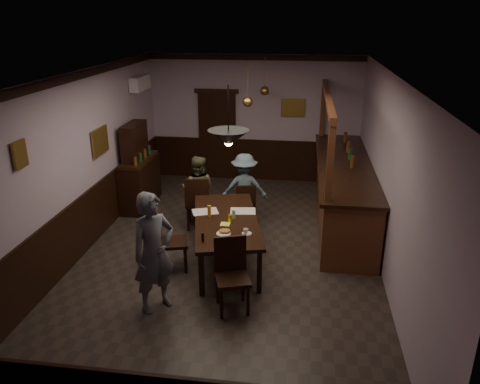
% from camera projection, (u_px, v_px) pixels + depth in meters
% --- Properties ---
extents(room, '(5.01, 8.01, 3.01)m').
position_uv_depth(room, '(227.00, 172.00, 7.45)').
color(room, '#2D2621').
rests_on(room, ground).
extents(dining_table, '(1.47, 2.37, 0.75)m').
position_uv_depth(dining_table, '(226.00, 222.00, 7.59)').
color(dining_table, black).
rests_on(dining_table, ground).
extents(chair_far_left, '(0.51, 0.51, 1.04)m').
position_uv_depth(chair_far_left, '(198.00, 201.00, 8.76)').
color(chair_far_left, black).
rests_on(chair_far_left, ground).
extents(chair_far_right, '(0.44, 0.44, 0.88)m').
position_uv_depth(chair_far_right, '(246.00, 203.00, 8.89)').
color(chair_far_right, black).
rests_on(chair_far_right, ground).
extents(chair_near, '(0.56, 0.56, 1.03)m').
position_uv_depth(chair_near, '(232.00, 271.00, 6.41)').
color(chair_near, black).
rests_on(chair_near, ground).
extents(chair_side, '(0.54, 0.54, 1.00)m').
position_uv_depth(chair_side, '(168.00, 238.00, 7.37)').
color(chair_side, black).
rests_on(chair_side, ground).
extents(person_standing, '(0.72, 0.74, 1.71)m').
position_uv_depth(person_standing, '(154.00, 253.00, 6.27)').
color(person_standing, '#585B65').
rests_on(person_standing, ground).
extents(person_seated_left, '(0.67, 0.52, 1.36)m').
position_uv_depth(person_seated_left, '(198.00, 190.00, 8.99)').
color(person_seated_left, brown).
rests_on(person_seated_left, ground).
extents(person_seated_right, '(0.95, 0.63, 1.38)m').
position_uv_depth(person_seated_right, '(244.00, 188.00, 9.06)').
color(person_seated_right, slate).
rests_on(person_seated_right, ground).
extents(newspaper_left, '(0.50, 0.43, 0.01)m').
position_uv_depth(newspaper_left, '(205.00, 212.00, 7.83)').
color(newspaper_left, silver).
rests_on(newspaper_left, dining_table).
extents(newspaper_right, '(0.45, 0.35, 0.01)m').
position_uv_depth(newspaper_right, '(243.00, 211.00, 7.85)').
color(newspaper_right, silver).
rests_on(newspaper_right, dining_table).
extents(napkin, '(0.18, 0.18, 0.00)m').
position_uv_depth(napkin, '(225.00, 224.00, 7.37)').
color(napkin, '#E1EC57').
rests_on(napkin, dining_table).
extents(saucer, '(0.15, 0.15, 0.01)m').
position_uv_depth(saucer, '(247.00, 234.00, 7.04)').
color(saucer, white).
rests_on(saucer, dining_table).
extents(coffee_cup, '(0.10, 0.10, 0.07)m').
position_uv_depth(coffee_cup, '(246.00, 231.00, 7.02)').
color(coffee_cup, white).
rests_on(coffee_cup, saucer).
extents(pastry_plate, '(0.22, 0.22, 0.01)m').
position_uv_depth(pastry_plate, '(224.00, 234.00, 7.04)').
color(pastry_plate, white).
rests_on(pastry_plate, dining_table).
extents(pastry_ring_a, '(0.13, 0.13, 0.04)m').
position_uv_depth(pastry_ring_a, '(223.00, 231.00, 7.06)').
color(pastry_ring_a, '#C68C47').
rests_on(pastry_ring_a, pastry_plate).
extents(pastry_ring_b, '(0.13, 0.13, 0.04)m').
position_uv_depth(pastry_ring_b, '(226.00, 231.00, 7.06)').
color(pastry_ring_b, '#C68C47').
rests_on(pastry_ring_b, pastry_plate).
extents(soda_can, '(0.07, 0.07, 0.12)m').
position_uv_depth(soda_can, '(230.00, 218.00, 7.44)').
color(soda_can, yellow).
rests_on(soda_can, dining_table).
extents(beer_glass, '(0.06, 0.06, 0.20)m').
position_uv_depth(beer_glass, '(209.00, 211.00, 7.60)').
color(beer_glass, '#BF721E').
rests_on(beer_glass, dining_table).
extents(water_glass, '(0.06, 0.06, 0.15)m').
position_uv_depth(water_glass, '(234.00, 214.00, 7.55)').
color(water_glass, silver).
rests_on(water_glass, dining_table).
extents(pepper_mill, '(0.04, 0.04, 0.14)m').
position_uv_depth(pepper_mill, '(203.00, 237.00, 6.79)').
color(pepper_mill, black).
rests_on(pepper_mill, dining_table).
extents(sideboard, '(0.48, 1.35, 1.78)m').
position_uv_depth(sideboard, '(139.00, 174.00, 9.81)').
color(sideboard, black).
rests_on(sideboard, ground).
extents(bar_counter, '(1.03, 4.41, 2.47)m').
position_uv_depth(bar_counter, '(343.00, 190.00, 9.17)').
color(bar_counter, '#542D16').
rests_on(bar_counter, ground).
extents(door_back, '(0.90, 0.06, 2.10)m').
position_uv_depth(door_back, '(217.00, 137.00, 11.38)').
color(door_back, black).
rests_on(door_back, ground).
extents(ac_unit, '(0.20, 0.85, 0.30)m').
position_uv_depth(ac_unit, '(140.00, 83.00, 10.10)').
color(ac_unit, white).
rests_on(ac_unit, ground).
extents(picture_left_small, '(0.04, 0.28, 0.36)m').
position_uv_depth(picture_left_small, '(20.00, 155.00, 6.05)').
color(picture_left_small, olive).
rests_on(picture_left_small, ground).
extents(picture_left_large, '(0.04, 0.62, 0.48)m').
position_uv_depth(picture_left_large, '(100.00, 141.00, 8.43)').
color(picture_left_large, olive).
rests_on(picture_left_large, ground).
extents(picture_back, '(0.55, 0.04, 0.42)m').
position_uv_depth(picture_back, '(293.00, 108.00, 10.89)').
color(picture_back, olive).
rests_on(picture_back, ground).
extents(pendant_iron, '(0.56, 0.56, 0.81)m').
position_uv_depth(pendant_iron, '(229.00, 138.00, 6.27)').
color(pendant_iron, black).
rests_on(pendant_iron, ground).
extents(pendant_brass_mid, '(0.20, 0.20, 0.81)m').
position_uv_depth(pendant_brass_mid, '(248.00, 102.00, 8.83)').
color(pendant_brass_mid, '#BF8C3F').
rests_on(pendant_brass_mid, ground).
extents(pendant_brass_far, '(0.20, 0.20, 0.81)m').
position_uv_depth(pendant_brass_far, '(265.00, 91.00, 10.07)').
color(pendant_brass_far, '#BF8C3F').
rests_on(pendant_brass_far, ground).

